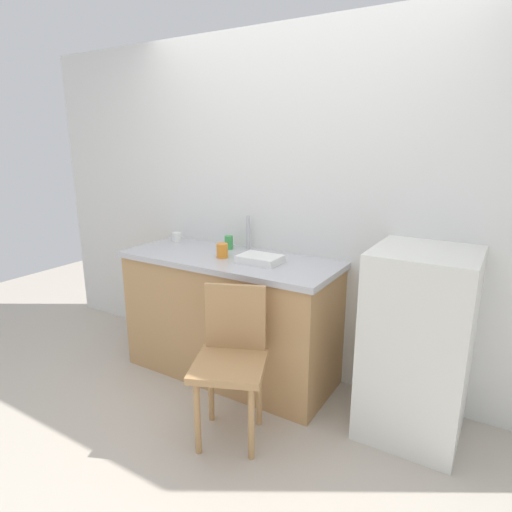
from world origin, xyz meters
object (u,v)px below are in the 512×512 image
(refrigerator, at_px, (417,344))
(cup_white, at_px, (177,237))
(dish_tray, at_px, (260,259))
(cup_orange, at_px, (222,251))
(cup_green, at_px, (229,242))
(chair, at_px, (231,356))

(refrigerator, height_order, cup_white, refrigerator)
(refrigerator, bearing_deg, dish_tray, -177.90)
(cup_orange, bearing_deg, cup_green, 114.37)
(chair, xyz_separation_m, dish_tray, (-0.13, 0.54, 0.43))
(chair, relative_size, cup_white, 11.79)
(refrigerator, distance_m, cup_green, 1.49)
(cup_green, bearing_deg, cup_orange, -65.63)
(chair, distance_m, cup_white, 1.33)
(dish_tray, bearing_deg, cup_orange, -175.19)
(chair, bearing_deg, dish_tray, 80.75)
(dish_tray, bearing_deg, chair, -76.42)
(cup_white, bearing_deg, chair, -35.32)
(refrigerator, xyz_separation_m, cup_orange, (-1.33, -0.06, 0.40))
(refrigerator, distance_m, chair, 1.08)
(chair, distance_m, dish_tray, 0.70)
(refrigerator, height_order, dish_tray, refrigerator)
(cup_white, xyz_separation_m, cup_green, (0.49, 0.03, 0.01))
(dish_tray, relative_size, cup_orange, 2.80)
(dish_tray, bearing_deg, cup_white, 168.47)
(cup_white, bearing_deg, dish_tray, -11.53)
(cup_white, distance_m, cup_orange, 0.63)
(cup_white, xyz_separation_m, cup_orange, (0.60, -0.21, 0.01))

